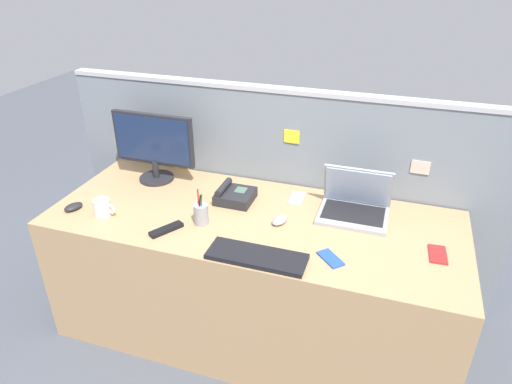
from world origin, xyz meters
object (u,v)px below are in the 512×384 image
(desktop_monitor, at_px, (154,144))
(keyboard_main, at_px, (257,256))
(pen_cup, at_px, (201,214))
(coffee_mug, at_px, (102,208))
(cell_phone_silver_slab, at_px, (297,198))
(laptop, at_px, (355,204))
(cell_phone_red_case, at_px, (438,254))
(computer_mouse_right_hand, at_px, (73,207))
(desk_phone, at_px, (234,195))
(computer_mouse_left_hand, at_px, (280,220))
(cell_phone_blue_case, at_px, (330,258))
(tv_remote, at_px, (166,229))

(desktop_monitor, distance_m, keyboard_main, 0.99)
(desktop_monitor, bearing_deg, pen_cup, -39.24)
(keyboard_main, bearing_deg, coffee_mug, 173.44)
(cell_phone_silver_slab, bearing_deg, laptop, -14.17)
(pen_cup, height_order, cell_phone_red_case, pen_cup)
(cell_phone_red_case, bearing_deg, coffee_mug, -177.61)
(laptop, relative_size, computer_mouse_right_hand, 3.44)
(keyboard_main, bearing_deg, desktop_monitor, 145.47)
(keyboard_main, height_order, cell_phone_silver_slab, keyboard_main)
(desk_phone, relative_size, cell_phone_red_case, 1.39)
(coffee_mug, bearing_deg, computer_mouse_right_hand, -179.66)
(laptop, relative_size, computer_mouse_left_hand, 3.44)
(desktop_monitor, bearing_deg, cell_phone_red_case, -10.16)
(cell_phone_blue_case, height_order, cell_phone_silver_slab, same)
(desk_phone, distance_m, pen_cup, 0.28)
(computer_mouse_right_hand, distance_m, pen_cup, 0.69)
(pen_cup, xyz_separation_m, cell_phone_red_case, (1.10, 0.09, -0.05))
(keyboard_main, bearing_deg, tv_remote, 171.96)
(desk_phone, relative_size, cell_phone_blue_case, 1.47)
(desk_phone, height_order, cell_phone_blue_case, desk_phone)
(computer_mouse_left_hand, height_order, tv_remote, computer_mouse_left_hand)
(desktop_monitor, relative_size, laptop, 1.41)
(keyboard_main, xyz_separation_m, cell_phone_blue_case, (0.31, 0.10, -0.01))
(computer_mouse_left_hand, bearing_deg, laptop, 49.43)
(keyboard_main, height_order, tv_remote, keyboard_main)
(cell_phone_blue_case, bearing_deg, cell_phone_silver_slab, 74.12)
(computer_mouse_left_hand, relative_size, cell_phone_silver_slab, 0.73)
(desk_phone, xyz_separation_m, computer_mouse_left_hand, (0.29, -0.14, -0.02))
(coffee_mug, bearing_deg, pen_cup, 9.54)
(keyboard_main, xyz_separation_m, cell_phone_silver_slab, (0.04, 0.58, -0.01))
(cell_phone_blue_case, bearing_deg, cell_phone_red_case, -23.17)
(pen_cup, xyz_separation_m, tv_remote, (-0.13, -0.12, -0.04))
(laptop, distance_m, cell_phone_blue_case, 0.43)
(computer_mouse_right_hand, bearing_deg, cell_phone_blue_case, 20.15)
(cell_phone_silver_slab, bearing_deg, computer_mouse_right_hand, -159.58)
(desktop_monitor, relative_size, computer_mouse_right_hand, 4.85)
(desktop_monitor, height_order, cell_phone_red_case, desktop_monitor)
(laptop, height_order, tv_remote, laptop)
(computer_mouse_right_hand, bearing_deg, desktop_monitor, 82.73)
(desk_phone, distance_m, coffee_mug, 0.68)
(cell_phone_red_case, bearing_deg, pen_cup, -179.17)
(keyboard_main, height_order, computer_mouse_right_hand, computer_mouse_right_hand)
(computer_mouse_left_hand, relative_size, cell_phone_red_case, 0.73)
(cell_phone_red_case, distance_m, coffee_mug, 1.62)
(cell_phone_blue_case, bearing_deg, computer_mouse_left_hand, 98.42)
(desktop_monitor, height_order, computer_mouse_right_hand, desktop_monitor)
(tv_remote, bearing_deg, computer_mouse_right_hand, -152.07)
(computer_mouse_right_hand, height_order, cell_phone_red_case, computer_mouse_right_hand)
(pen_cup, bearing_deg, desktop_monitor, 140.76)
(cell_phone_red_case, bearing_deg, tv_remote, -174.30)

